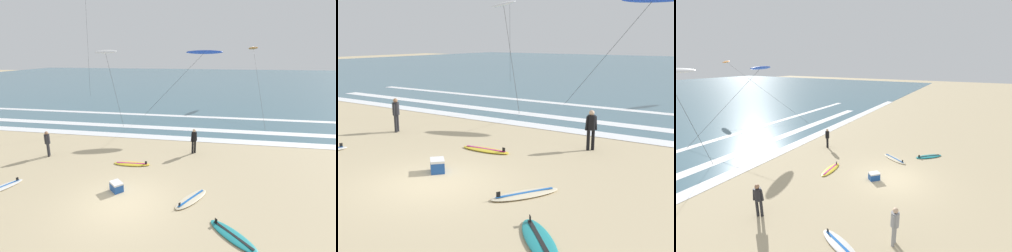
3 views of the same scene
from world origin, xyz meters
TOP-DOWN VIEW (x-y plane):
  - ground_plane at (0.00, 0.00)m, footprint 160.00×160.00m
  - wave_foam_shoreline at (-1.51, 8.98)m, footprint 57.05×1.08m
  - wave_foam_mid_break at (-1.76, 11.55)m, footprint 36.93×0.99m
  - wave_foam_outer_break at (0.18, 16.09)m, footprint 42.44×0.75m
  - surfer_background_far at (2.52, 6.25)m, footprint 0.41×0.43m
  - surfer_left_far at (-6.30, 4.17)m, footprint 0.32×0.50m
  - surfboard_left_pile at (4.51, -1.35)m, footprint 1.90×1.92m
  - surfboard_right_spare at (2.87, 0.74)m, footprint 1.60×2.11m
  - surfboard_near_water at (-0.82, 3.84)m, footprint 2.13×0.72m
  - kite_white_high_left at (-5.56, 12.01)m, footprint 3.12×2.40m
  - cooler_box at (-0.61, 0.90)m, footprint 0.75×0.75m

SIDE VIEW (x-z plane):
  - ground_plane at x=0.00m, z-range 0.00..0.00m
  - wave_foam_shoreline at x=-1.51m, z-range 0.01..0.02m
  - wave_foam_mid_break at x=-1.76m, z-range 0.01..0.02m
  - wave_foam_outer_break at x=0.18m, z-range 0.01..0.02m
  - surfboard_left_pile at x=4.51m, z-range -0.08..0.17m
  - surfboard_right_spare at x=2.87m, z-range -0.08..0.17m
  - surfboard_near_water at x=-0.82m, z-range -0.08..0.17m
  - cooler_box at x=-0.61m, z-range 0.00..0.44m
  - surfer_background_far at x=2.52m, z-range 0.16..1.76m
  - surfer_left_far at x=-6.30m, z-range 0.16..1.76m
  - kite_white_high_left at x=-5.56m, z-range 3.02..9.53m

